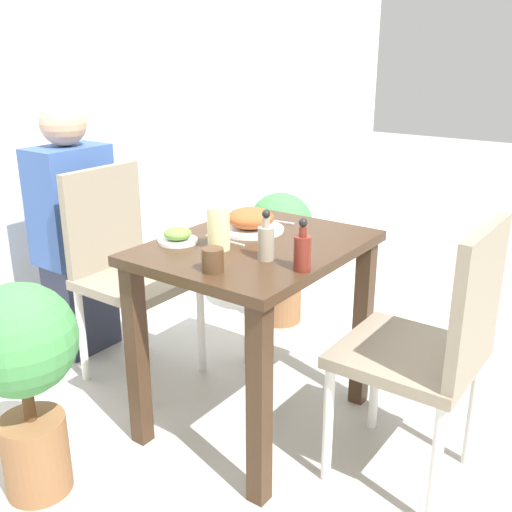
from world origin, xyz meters
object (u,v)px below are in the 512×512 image
object	(u,v)px
chair_far	(125,262)
potted_plant_left	(23,366)
chair_near	(434,342)
side_plate	(178,236)
food_plate	(251,221)
person_figure	(74,232)
juice_glass	(219,228)
drink_cup	(213,260)
potted_plant_right	(280,245)
condiment_bottle	(302,251)
sauce_bottle	(266,241)

from	to	relation	value
chair_far	potted_plant_left	size ratio (longest dim) A/B	1.26
chair_near	side_plate	distance (m)	0.93
food_plate	person_figure	xyz separation A→B (m)	(-0.10, 0.92, -0.19)
juice_glass	drink_cup	bearing A→B (deg)	-145.88
person_figure	potted_plant_left	bearing A→B (deg)	-137.67
drink_cup	potted_plant_right	size ratio (longest dim) A/B	0.11
chair_far	potted_plant_right	xyz separation A→B (m)	(0.82, -0.25, -0.10)
potted_plant_right	person_figure	distance (m)	1.01
side_plate	condiment_bottle	world-z (taller)	condiment_bottle
sauce_bottle	potted_plant_left	world-z (taller)	sauce_bottle
food_plate	potted_plant_right	bearing A→B (deg)	24.91
drink_cup	person_figure	size ratio (longest dim) A/B	0.06
food_plate	drink_cup	size ratio (longest dim) A/B	3.38
chair_near	drink_cup	world-z (taller)	chair_near
chair_far	potted_plant_right	distance (m)	0.86
sauce_bottle	side_plate	bearing A→B (deg)	95.54
chair_far	sauce_bottle	size ratio (longest dim) A/B	5.43
chair_near	potted_plant_left	bearing A→B (deg)	-52.38
drink_cup	person_figure	bearing A→B (deg)	73.75
chair_near	side_plate	xyz separation A→B (m)	(-0.20, 0.87, 0.23)
chair_near	potted_plant_right	xyz separation A→B (m)	(0.77, 1.08, -0.10)
drink_cup	condiment_bottle	distance (m)	0.28
chair_near	food_plate	xyz separation A→B (m)	(0.07, 0.75, 0.25)
side_plate	drink_cup	distance (m)	0.32
drink_cup	potted_plant_left	xyz separation A→B (m)	(-0.42, 0.41, -0.31)
condiment_bottle	sauce_bottle	bearing A→B (deg)	83.97
juice_glass	sauce_bottle	xyz separation A→B (m)	(0.01, -0.19, -0.01)
chair_near	condiment_bottle	distance (m)	0.50
chair_near	food_plate	size ratio (longest dim) A/B	3.62
drink_cup	sauce_bottle	distance (m)	0.20
chair_near	potted_plant_right	distance (m)	1.33
potted_plant_right	person_figure	bearing A→B (deg)	143.23
drink_cup	side_plate	bearing A→B (deg)	62.21
chair_far	condiment_bottle	size ratio (longest dim) A/B	5.43
condiment_bottle	juice_glass	bearing A→B (deg)	88.38
drink_cup	potted_plant_right	xyz separation A→B (m)	(1.12, 0.49, -0.35)
condiment_bottle	person_figure	size ratio (longest dim) A/B	0.14
drink_cup	food_plate	bearing A→B (deg)	21.08
side_plate	juice_glass	distance (m)	0.17
side_plate	drink_cup	xyz separation A→B (m)	(-0.15, -0.28, 0.01)
sauce_bottle	juice_glass	bearing A→B (deg)	91.77
food_plate	drink_cup	bearing A→B (deg)	-158.92
food_plate	potted_plant_right	xyz separation A→B (m)	(0.70, 0.33, -0.35)
chair_near	condiment_bottle	xyz separation A→B (m)	(-0.18, 0.37, 0.27)
chair_far	drink_cup	world-z (taller)	chair_far
side_plate	sauce_bottle	bearing A→B (deg)	-84.46
condiment_bottle	potted_plant_right	size ratio (longest dim) A/B	0.24
sauce_bottle	condiment_bottle	size ratio (longest dim) A/B	1.00
sauce_bottle	potted_plant_right	xyz separation A→B (m)	(0.93, 0.56, -0.37)
side_plate	chair_far	bearing A→B (deg)	72.03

